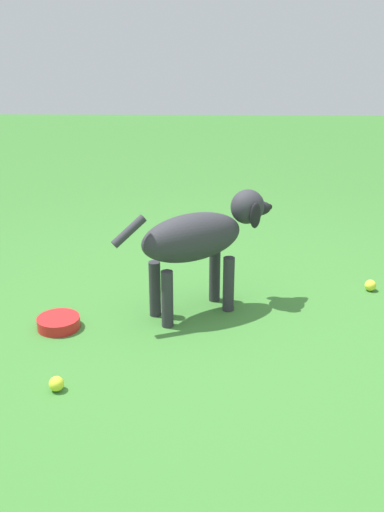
% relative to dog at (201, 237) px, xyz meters
% --- Properties ---
extents(ground, '(14.00, 14.00, 0.00)m').
position_rel_dog_xyz_m(ground, '(0.04, -0.27, -0.42)').
color(ground, '#38722D').
extents(dog, '(0.84, 0.54, 0.64)m').
position_rel_dog_xyz_m(dog, '(0.00, 0.00, 0.00)').
color(dog, '#2D2D33').
rests_on(dog, ground).
extents(tennis_ball_0, '(0.07, 0.07, 0.07)m').
position_rel_dog_xyz_m(tennis_ball_0, '(-0.62, -0.78, -0.39)').
color(tennis_ball_0, '#D3E232').
rests_on(tennis_ball_0, ground).
extents(tennis_ball_1, '(0.07, 0.07, 0.07)m').
position_rel_dog_xyz_m(tennis_ball_1, '(0.99, 0.27, -0.39)').
color(tennis_ball_1, yellow).
rests_on(tennis_ball_1, ground).
extents(water_bowl, '(0.22, 0.22, 0.06)m').
position_rel_dog_xyz_m(water_bowl, '(-0.73, -0.22, -0.39)').
color(water_bowl, red).
rests_on(water_bowl, ground).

